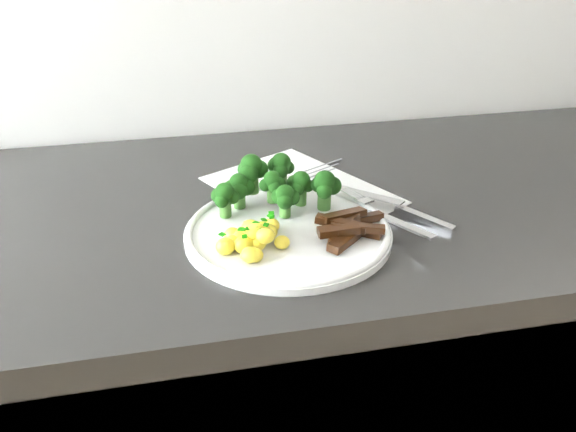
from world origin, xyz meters
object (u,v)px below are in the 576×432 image
object	(u,v)px
recipe_paper	(301,190)
fork	(388,215)
plate	(288,231)
knife	(409,212)
broccoli	(272,183)
beef_strips	(348,228)
counter	(293,423)
potatoes	(251,238)

from	to	relation	value
recipe_paper	fork	distance (m)	0.16
plate	knife	size ratio (longest dim) A/B	1.80
broccoli	knife	size ratio (longest dim) A/B	1.18
plate	beef_strips	bearing A→B (deg)	-22.59
counter	plate	world-z (taller)	plate
counter	plate	size ratio (longest dim) A/B	8.82
potatoes	counter	bearing A→B (deg)	57.13
plate	potatoes	world-z (taller)	potatoes
plate	knife	distance (m)	0.17
knife	potatoes	bearing A→B (deg)	-167.78
broccoli	fork	world-z (taller)	broccoli
counter	broccoli	world-z (taller)	broccoli
plate	broccoli	world-z (taller)	broccoli
counter	fork	distance (m)	0.48
beef_strips	plate	bearing A→B (deg)	157.41
broccoli	beef_strips	xyz separation A→B (m)	(0.08, -0.10, -0.02)
counter	potatoes	size ratio (longest dim) A/B	26.05
counter	knife	xyz separation A→B (m)	(0.14, -0.08, 0.45)
recipe_paper	knife	size ratio (longest dim) A/B	2.19
beef_strips	potatoes	bearing A→B (deg)	-178.84
plate	potatoes	bearing A→B (deg)	-148.82
recipe_paper	knife	world-z (taller)	knife
fork	recipe_paper	bearing A→B (deg)	123.05
recipe_paper	fork	xyz separation A→B (m)	(0.09, -0.13, 0.02)
counter	fork	size ratio (longest dim) A/B	14.18
broccoli	potatoes	distance (m)	0.11
counter	beef_strips	world-z (taller)	beef_strips
fork	potatoes	bearing A→B (deg)	-171.24
recipe_paper	fork	world-z (taller)	fork
potatoes	beef_strips	size ratio (longest dim) A/B	0.91
recipe_paper	beef_strips	world-z (taller)	beef_strips
counter	fork	world-z (taller)	fork
counter	beef_strips	distance (m)	0.48
potatoes	beef_strips	bearing A→B (deg)	1.16
plate	fork	world-z (taller)	fork
counter	knife	size ratio (longest dim) A/B	15.85
counter	recipe_paper	xyz separation A→B (m)	(0.02, 0.03, 0.44)
fork	knife	world-z (taller)	fork
beef_strips	fork	size ratio (longest dim) A/B	0.60
beef_strips	fork	bearing A→B (deg)	22.61
counter	potatoes	world-z (taller)	potatoes
potatoes	fork	xyz separation A→B (m)	(0.19, 0.03, -0.00)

